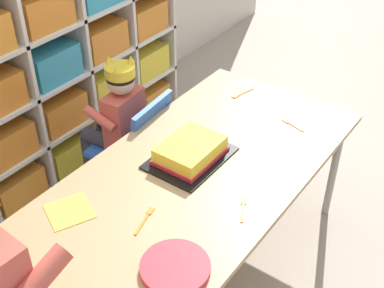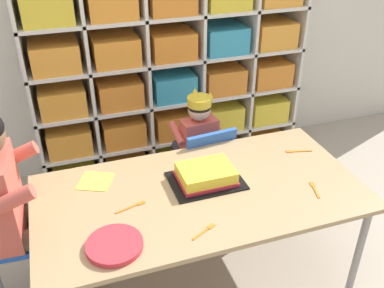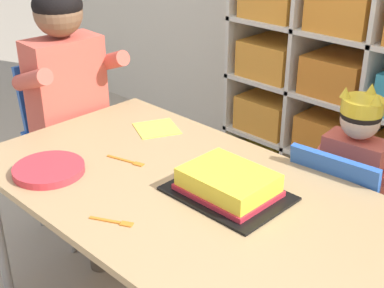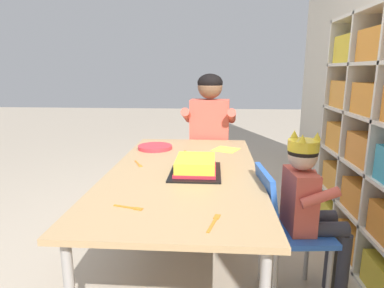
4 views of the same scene
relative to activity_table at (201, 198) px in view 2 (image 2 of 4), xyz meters
name	(u,v)px [view 2 (image 2 of 4)]	position (x,y,z in m)	size (l,w,h in m)	color
ground	(200,279)	(0.00, 0.00, -0.55)	(16.00, 16.00, 0.00)	tan
storage_cubby_shelf	(170,80)	(0.18, 1.12, 0.14)	(1.83, 0.39, 1.44)	silver
activity_table	(201,198)	(0.00, 0.00, 0.00)	(1.54, 0.78, 0.59)	tan
classroom_chair_blue	(203,164)	(0.20, 0.50, -0.16)	(0.35, 0.36, 0.66)	blue
child_with_crown	(196,137)	(0.19, 0.61, -0.03)	(0.31, 0.31, 0.84)	#D15647
adult_helper_seated	(14,196)	(-0.81, 0.12, 0.13)	(0.44, 0.42, 1.09)	#D15647
birthday_cake_on_tray	(206,176)	(0.05, 0.06, 0.07)	(0.35, 0.26, 0.08)	black
paper_plate_stack	(115,245)	(-0.45, -0.24, 0.05)	(0.23, 0.23, 0.02)	#DB333D
paper_napkin_square	(95,181)	(-0.46, 0.24, 0.04)	(0.15, 0.15, 0.00)	#F4DB4C
fork_scattered_mid_table	(297,151)	(0.61, 0.16, 0.04)	(0.14, 0.05, 0.00)	orange
fork_at_table_front_edge	(314,189)	(0.51, -0.16, 0.04)	(0.05, 0.12, 0.00)	orange
fork_near_cake_tray	(205,231)	(-0.08, -0.26, 0.04)	(0.12, 0.07, 0.00)	orange
fork_beside_plate_stack	(132,206)	(-0.33, -0.01, 0.04)	(0.14, 0.05, 0.00)	orange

